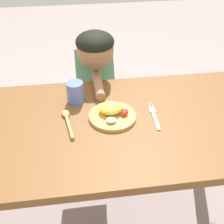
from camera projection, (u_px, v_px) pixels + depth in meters
ground_plane at (104, 220)px, 1.68m from camera, size 8.00×8.00×0.00m
dining_table at (102, 138)px, 1.31m from camera, size 1.48×0.71×0.70m
plate at (112, 113)px, 1.29m from camera, size 0.21×0.21×0.06m
fork at (154, 116)px, 1.30m from camera, size 0.03×0.19×0.01m
spoon at (68, 120)px, 1.27m from camera, size 0.05×0.20×0.02m
drinking_cup at (75, 92)px, 1.37m from camera, size 0.08×0.08×0.10m
person at (95, 92)px, 1.74m from camera, size 0.21×0.47×0.95m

